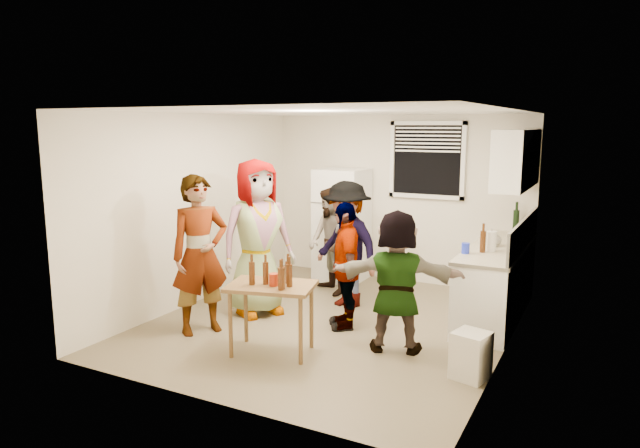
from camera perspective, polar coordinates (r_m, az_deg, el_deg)
The scene contains 23 objects.
room at distance 6.96m, azimuth 1.13°, elevation -9.88°, with size 4.00×4.50×2.50m, color silver, non-canonical shape.
window at distance 8.46m, azimuth 10.64°, elevation 6.30°, with size 1.12×0.10×1.06m, color white, non-canonical shape.
refrigerator at distance 8.70m, azimuth 2.21°, elevation -0.08°, with size 0.70×0.70×1.70m, color white.
counter_lower at distance 7.38m, azimuth 17.22°, elevation -5.68°, with size 0.60×2.20×0.86m, color white.
countertop at distance 7.28m, azimuth 17.40°, elevation -2.26°, with size 0.64×2.22×0.04m, color beige.
backsplash at distance 7.20m, azimuth 19.71°, elevation -0.89°, with size 0.03×2.20×0.36m, color #B9B6AA.
upper_cabinets at distance 7.31m, azimuth 19.12°, elevation 6.18°, with size 0.34×1.60×0.70m, color white.
kettle at distance 7.24m, azimuth 16.97°, elevation -2.12°, with size 0.23×0.19×0.19m, color silver, non-canonical shape.
paper_towel at distance 6.94m, azimuth 16.74°, elevation -2.62°, with size 0.11×0.11×0.24m, color white.
wine_bottle at distance 8.19m, azimuth 18.94°, elevation -0.88°, with size 0.08×0.08×0.32m, color black.
beer_bottle_counter at distance 6.86m, azimuth 15.92°, elevation -2.73°, with size 0.07×0.07×0.25m, color #47230C.
blue_cup at distance 6.75m, azimuth 14.32°, elevation -2.87°, with size 0.09×0.09×0.12m, color #1F31DA.
picture_frame at distance 7.75m, azimuth 19.75°, elevation -0.88°, with size 0.02×0.20×0.17m, color #EBD44D.
trash_bin at distance 5.64m, azimuth 14.86°, elevation -12.35°, with size 0.31×0.31×0.45m, color beige.
serving_table at distance 6.15m, azimuth -4.79°, elevation -12.66°, with size 0.87×0.58×0.74m, color brown, non-canonical shape.
beer_bottle_table at distance 5.92m, azimuth -6.80°, elevation -6.03°, with size 0.06×0.06×0.24m, color #47230C.
red_cup at distance 5.85m, azimuth -4.65°, elevation -6.17°, with size 0.10×0.10×0.13m, color #A3260B.
guest_grey at distance 7.37m, azimuth -6.15°, elevation -8.80°, with size 0.95×1.95×0.62m, color gray.
guest_stripe at distance 6.84m, azimuth -11.64°, elevation -10.45°, with size 0.66×1.81×0.43m, color #141933.
guest_back_left at distance 8.14m, azimuth 1.05°, elevation -6.92°, with size 0.73×1.50×0.57m, color brown.
guest_back_right at distance 7.59m, azimuth 2.65°, elevation -8.20°, with size 1.07×1.65×0.61m, color #38383D.
guest_black at distance 6.85m, azimuth 2.49°, elevation -10.21°, with size 0.87×1.49×0.36m, color black.
guest_orange at distance 6.24m, azimuth 7.50°, elevation -12.37°, with size 1.40×1.51×0.45m, color #F2845A.
Camera 1 is at (2.90, -5.87, 2.35)m, focal length 32.00 mm.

